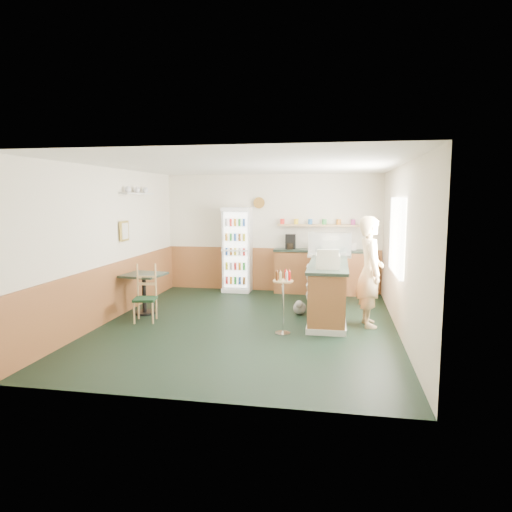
% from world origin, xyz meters
% --- Properties ---
extents(ground, '(6.00, 6.00, 0.00)m').
position_xyz_m(ground, '(0.00, 0.00, 0.00)').
color(ground, black).
rests_on(ground, ground).
extents(room_envelope, '(5.04, 6.02, 2.72)m').
position_xyz_m(room_envelope, '(-0.23, 0.73, 1.52)').
color(room_envelope, beige).
rests_on(room_envelope, ground).
extents(service_counter, '(0.68, 3.01, 1.01)m').
position_xyz_m(service_counter, '(1.35, 1.07, 0.46)').
color(service_counter, '#965C30').
rests_on(service_counter, ground).
extents(back_counter, '(2.24, 0.42, 1.69)m').
position_xyz_m(back_counter, '(1.19, 2.80, 0.55)').
color(back_counter, '#965C30').
rests_on(back_counter, ground).
extents(drinks_fridge, '(0.64, 0.54, 1.95)m').
position_xyz_m(drinks_fridge, '(-0.78, 2.74, 0.97)').
color(drinks_fridge, white).
rests_on(drinks_fridge, ground).
extents(display_case, '(0.84, 0.44, 0.48)m').
position_xyz_m(display_case, '(1.35, 1.59, 1.25)').
color(display_case, silver).
rests_on(display_case, service_counter).
extents(cash_register, '(0.40, 0.42, 0.23)m').
position_xyz_m(cash_register, '(1.35, 0.11, 1.12)').
color(cash_register, beige).
rests_on(cash_register, service_counter).
extents(shopkeeper, '(0.53, 0.68, 1.87)m').
position_xyz_m(shopkeeper, '(2.05, 0.33, 0.93)').
color(shopkeeper, tan).
rests_on(shopkeeper, ground).
extents(condiment_stand, '(0.33, 0.33, 1.01)m').
position_xyz_m(condiment_stand, '(0.66, -0.40, 0.66)').
color(condiment_stand, silver).
rests_on(condiment_stand, ground).
extents(newspaper_rack, '(0.09, 0.43, 0.69)m').
position_xyz_m(newspaper_rack, '(0.99, 1.04, 0.57)').
color(newspaper_rack, black).
rests_on(newspaper_rack, ground).
extents(cafe_table, '(0.77, 0.77, 0.76)m').
position_xyz_m(cafe_table, '(-2.05, 0.41, 0.54)').
color(cafe_table, black).
rests_on(cafe_table, ground).
extents(cafe_chair, '(0.44, 0.44, 1.00)m').
position_xyz_m(cafe_chair, '(-1.81, -0.01, 0.52)').
color(cafe_chair, black).
rests_on(cafe_chair, ground).
extents(dog_doorstop, '(0.24, 0.31, 0.29)m').
position_xyz_m(dog_doorstop, '(0.83, 0.85, 0.14)').
color(dog_doorstop, gray).
rests_on(dog_doorstop, ground).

